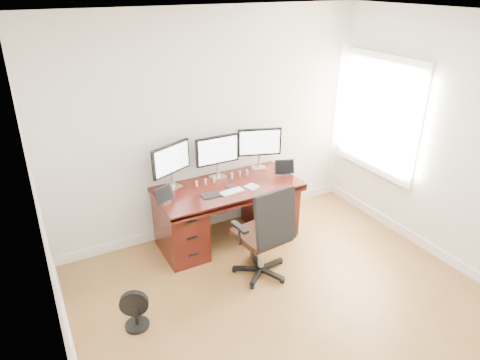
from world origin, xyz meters
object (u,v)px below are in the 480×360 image
desk (227,210)px  monitor_center (217,152)px  office_chair (264,248)px  keyboard (232,192)px  floor_fan (135,311)px

desk → monitor_center: 0.72m
office_chair → keyboard: bearing=89.0°
office_chair → monitor_center: (-0.02, 1.07, 0.73)m
office_chair → floor_fan: size_ratio=2.78×
office_chair → keyboard: (-0.06, 0.63, 0.40)m
monitor_center → keyboard: bearing=-94.7°
office_chair → floor_fan: bearing=178.0°
floor_fan → monitor_center: monitor_center is taller
office_chair → keyboard: size_ratio=3.95×
desk → office_chair: size_ratio=1.56×
keyboard → desk: bearing=73.6°
desk → office_chair: 0.83m
floor_fan → monitor_center: size_ratio=0.71×
office_chair → keyboard: office_chair is taller
office_chair → monitor_center: 1.29m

